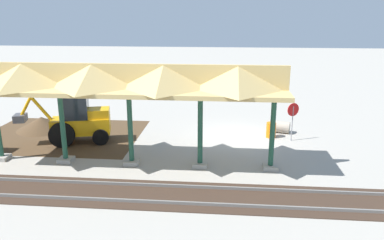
# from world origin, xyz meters

# --- Properties ---
(ground_plane) EXTENTS (120.00, 120.00, 0.00)m
(ground_plane) POSITION_xyz_m (0.00, 0.00, 0.00)
(ground_plane) COLOR #9E998E
(dirt_work_zone) EXTENTS (9.41, 7.00, 0.01)m
(dirt_work_zone) POSITION_xyz_m (10.58, 0.75, 0.00)
(dirt_work_zone) COLOR #4C3823
(dirt_work_zone) RESTS_ON ground
(platform_canopy) EXTENTS (14.53, 3.20, 4.90)m
(platform_canopy) POSITION_xyz_m (5.25, 4.75, 4.16)
(platform_canopy) COLOR #9E998E
(platform_canopy) RESTS_ON ground
(rail_tracks) EXTENTS (60.00, 2.58, 0.15)m
(rail_tracks) POSITION_xyz_m (0.00, 7.84, 0.03)
(rail_tracks) COLOR slate
(rail_tracks) RESTS_ON ground
(stop_sign) EXTENTS (0.69, 0.37, 2.22)m
(stop_sign) POSITION_xyz_m (-3.06, 0.49, 1.60)
(stop_sign) COLOR gray
(stop_sign) RESTS_ON ground
(backhoe) EXTENTS (5.19, 2.41, 2.82)m
(backhoe) POSITION_xyz_m (9.01, 1.83, 1.27)
(backhoe) COLOR orange
(backhoe) RESTS_ON ground
(dirt_mound) EXTENTS (6.24, 6.24, 1.63)m
(dirt_mound) POSITION_xyz_m (12.28, -0.28, 0.00)
(dirt_mound) COLOR #4C3823
(dirt_mound) RESTS_ON ground
(concrete_pipe) EXTENTS (1.40, 1.02, 0.72)m
(concrete_pipe) POSITION_xyz_m (-2.57, -1.01, 0.36)
(concrete_pipe) COLOR #9E9384
(concrete_pipe) RESTS_ON ground
(traffic_barrel) EXTENTS (0.56, 0.56, 0.90)m
(traffic_barrel) POSITION_xyz_m (-1.96, 0.00, 0.45)
(traffic_barrel) COLOR orange
(traffic_barrel) RESTS_ON ground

